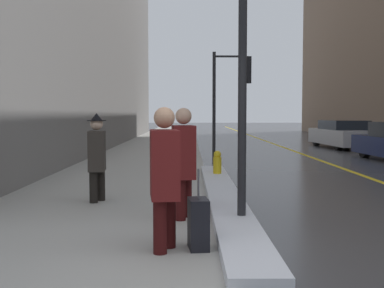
% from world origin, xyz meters
% --- Properties ---
extents(ground_plane, '(160.00, 160.00, 0.00)m').
position_xyz_m(ground_plane, '(0.00, 0.00, 0.00)').
color(ground_plane, '#38383A').
extents(sidewalk_slab, '(4.00, 80.00, 0.01)m').
position_xyz_m(sidewalk_slab, '(-2.00, 15.00, 0.01)').
color(sidewalk_slab, '#9E9B93').
rests_on(sidewalk_slab, ground).
extents(road_centre_stripe, '(0.16, 80.00, 0.00)m').
position_xyz_m(road_centre_stripe, '(4.00, 15.00, 0.00)').
color(road_centre_stripe, gold).
rests_on(road_centre_stripe, ground).
extents(snow_bank_curb, '(0.59, 9.03, 0.15)m').
position_xyz_m(snow_bank_curb, '(0.18, 4.16, 0.08)').
color(snow_bank_curb, silver).
rests_on(snow_bank_curb, ground).
extents(lamp_post, '(0.28, 0.28, 4.62)m').
position_xyz_m(lamp_post, '(0.29, 2.26, 2.78)').
color(lamp_post, black).
rests_on(lamp_post, ground).
extents(traffic_light_near, '(1.31, 0.32, 3.66)m').
position_xyz_m(traffic_light_near, '(1.08, 11.91, 2.64)').
color(traffic_light_near, black).
rests_on(traffic_light_near, ground).
extents(pedestrian_trailing, '(0.37, 0.57, 1.66)m').
position_xyz_m(pedestrian_trailing, '(-0.73, 1.00, 0.92)').
color(pedestrian_trailing, '#340C0C').
rests_on(pedestrian_trailing, ground).
extents(pedestrian_with_shoulder_bag, '(0.38, 0.77, 1.67)m').
position_xyz_m(pedestrian_with_shoulder_bag, '(-0.54, 2.70, 0.92)').
color(pedestrian_with_shoulder_bag, '#340C0C').
rests_on(pedestrian_with_shoulder_bag, ground).
extents(pedestrian_in_glasses, '(0.34, 0.52, 1.60)m').
position_xyz_m(pedestrian_in_glasses, '(-2.09, 4.09, 0.87)').
color(pedestrian_in_glasses, black).
rests_on(pedestrian_in_glasses, ground).
extents(parked_car_silver, '(2.00, 4.86, 1.28)m').
position_xyz_m(parked_car_silver, '(6.69, 17.85, 0.62)').
color(parked_car_silver, '#B2B2B7').
rests_on(parked_car_silver, ground).
extents(rolling_suitcase, '(0.26, 0.38, 0.95)m').
position_xyz_m(rolling_suitcase, '(-0.34, 1.06, 0.30)').
color(rolling_suitcase, black).
rests_on(rolling_suitcase, ground).
extents(fire_hydrant, '(0.20, 0.20, 0.70)m').
position_xyz_m(fire_hydrant, '(0.22, 7.00, 0.35)').
color(fire_hydrant, gold).
rests_on(fire_hydrant, ground).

